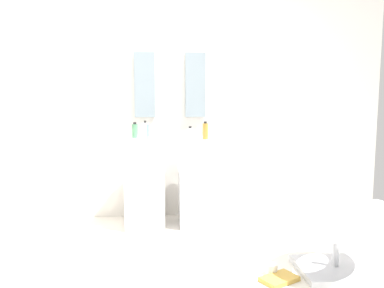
# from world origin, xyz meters

# --- Properties ---
(ground_plane) EXTENTS (4.80, 3.60, 0.04)m
(ground_plane) POSITION_xyz_m (0.00, 0.00, -0.02)
(ground_plane) COLOR silver
(rear_partition) EXTENTS (4.80, 0.10, 2.60)m
(rear_partition) POSITION_xyz_m (0.00, 1.65, 1.30)
(rear_partition) COLOR silver
(rear_partition) RESTS_ON ground_plane
(pedestal_sink_left) EXTENTS (0.43, 0.43, 1.02)m
(pedestal_sink_left) POSITION_xyz_m (-0.28, 1.25, 0.48)
(pedestal_sink_left) COLOR white
(pedestal_sink_left) RESTS_ON ground_plane
(pedestal_sink_right) EXTENTS (0.43, 0.43, 1.02)m
(pedestal_sink_right) POSITION_xyz_m (0.28, 1.25, 0.48)
(pedestal_sink_right) COLOR white
(pedestal_sink_right) RESTS_ON ground_plane
(vanity_mirror_left) EXTENTS (0.22, 0.03, 0.70)m
(vanity_mirror_left) POSITION_xyz_m (-0.28, 1.58, 1.47)
(vanity_mirror_left) COLOR #8C9EA8
(vanity_mirror_right) EXTENTS (0.22, 0.03, 0.70)m
(vanity_mirror_right) POSITION_xyz_m (0.28, 1.58, 1.47)
(vanity_mirror_right) COLOR #8C9EA8
(lounge_chair) EXTENTS (1.10, 1.10, 0.65)m
(lounge_chair) POSITION_xyz_m (1.21, -0.01, 0.35)
(lounge_chair) COLOR #B7BABF
(lounge_chair) RESTS_ON ground_plane
(area_rug) EXTENTS (1.24, 0.67, 0.01)m
(area_rug) POSITION_xyz_m (0.54, -0.15, 0.01)
(area_rug) COLOR white
(area_rug) RESTS_ON ground_plane
(magazine_ochre) EXTENTS (0.32, 0.28, 0.03)m
(magazine_ochre) POSITION_xyz_m (0.74, -0.12, 0.03)
(magazine_ochre) COLOR gold
(magazine_ochre) RESTS_ON area_rug
(coffee_mug) EXTENTS (0.09, 0.09, 0.09)m
(coffee_mug) POSITION_xyz_m (0.71, -0.01, 0.05)
(coffee_mug) COLOR white
(coffee_mug) RESTS_ON area_rug
(soap_bottle_blue) EXTENTS (0.04, 0.04, 0.17)m
(soap_bottle_blue) POSITION_xyz_m (-0.25, 1.12, 1.00)
(soap_bottle_blue) COLOR #4C72B7
(soap_bottle_blue) RESTS_ON pedestal_sink_left
(soap_bottle_amber) EXTENTS (0.06, 0.06, 0.18)m
(soap_bottle_amber) POSITION_xyz_m (0.34, 1.14, 1.00)
(soap_bottle_amber) COLOR #C68C38
(soap_bottle_amber) RESTS_ON pedestal_sink_right
(soap_bottle_green) EXTENTS (0.06, 0.06, 0.16)m
(soap_bottle_green) POSITION_xyz_m (-0.38, 1.33, 1.00)
(soap_bottle_green) COLOR #59996B
(soap_bottle_green) RESTS_ON pedestal_sink_left
(soap_bottle_white) EXTENTS (0.05, 0.05, 0.13)m
(soap_bottle_white) POSITION_xyz_m (0.18, 1.16, 0.98)
(soap_bottle_white) COLOR white
(soap_bottle_white) RESTS_ON pedestal_sink_right
(soap_bottle_clear) EXTENTS (0.04, 0.04, 0.19)m
(soap_bottle_clear) POSITION_xyz_m (-0.26, 1.10, 1.01)
(soap_bottle_clear) COLOR silver
(soap_bottle_clear) RESTS_ON pedestal_sink_left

